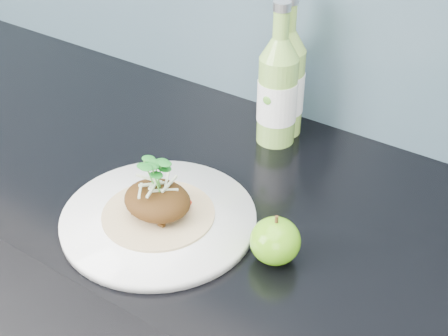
{
  "coord_description": "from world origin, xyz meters",
  "views": [
    {
      "loc": [
        0.44,
        1.01,
        1.51
      ],
      "look_at": [
        0.01,
        1.62,
        1.0
      ],
      "focal_mm": 50.0,
      "sensor_mm": 36.0,
      "label": 1
    }
  ],
  "objects_px": {
    "dinner_plate": "(159,219)",
    "cider_bottle_left": "(285,83)",
    "green_apple": "(275,241)",
    "cider_bottle_right": "(277,91)"
  },
  "relations": [
    {
      "from": "dinner_plate",
      "to": "cider_bottle_left",
      "type": "relative_size",
      "value": 1.5
    },
    {
      "from": "dinner_plate",
      "to": "green_apple",
      "type": "height_order",
      "value": "green_apple"
    },
    {
      "from": "green_apple",
      "to": "cider_bottle_right",
      "type": "distance_m",
      "value": 0.33
    },
    {
      "from": "dinner_plate",
      "to": "cider_bottle_left",
      "type": "height_order",
      "value": "cider_bottle_left"
    },
    {
      "from": "green_apple",
      "to": "cider_bottle_left",
      "type": "distance_m",
      "value": 0.37
    },
    {
      "from": "cider_bottle_left",
      "to": "green_apple",
      "type": "bearing_deg",
      "value": -62.42
    },
    {
      "from": "dinner_plate",
      "to": "cider_bottle_left",
      "type": "bearing_deg",
      "value": 87.34
    },
    {
      "from": "green_apple",
      "to": "cider_bottle_right",
      "type": "height_order",
      "value": "cider_bottle_right"
    },
    {
      "from": "dinner_plate",
      "to": "cider_bottle_right",
      "type": "relative_size",
      "value": 1.5
    },
    {
      "from": "green_apple",
      "to": "dinner_plate",
      "type": "bearing_deg",
      "value": -170.52
    }
  ]
}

